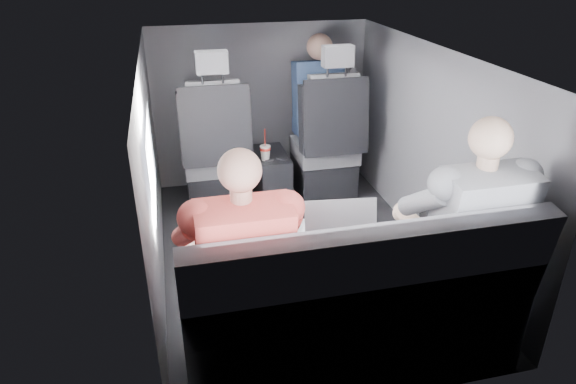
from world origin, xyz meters
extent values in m
plane|color=black|center=(0.00, 0.00, 0.00)|extent=(2.60, 2.60, 0.00)
plane|color=#B2B2AD|center=(0.00, 0.00, 1.35)|extent=(2.60, 2.60, 0.00)
cube|color=#56565B|center=(-0.90, 0.00, 0.68)|extent=(0.02, 2.60, 1.35)
cube|color=#56565B|center=(0.90, 0.00, 0.68)|extent=(0.02, 2.60, 1.35)
cube|color=#56565B|center=(0.00, 1.30, 0.68)|extent=(1.80, 0.02, 1.35)
cube|color=#56565B|center=(0.00, -1.30, 0.68)|extent=(1.80, 0.02, 1.35)
cube|color=white|center=(-0.88, -0.30, 0.90)|extent=(0.02, 0.75, 0.42)
cube|color=black|center=(0.45, 0.67, 0.80)|extent=(0.35, 0.11, 0.59)
cube|color=black|center=(-0.45, 0.92, 0.15)|extent=(0.46, 0.48, 0.30)
cube|color=#57575C|center=(-0.45, 0.90, 0.38)|extent=(0.48, 0.46, 0.14)
cube|color=#57575C|center=(-0.45, 0.70, 0.75)|extent=(0.38, 0.18, 0.61)
cube|color=black|center=(-0.67, 0.70, 0.72)|extent=(0.08, 0.21, 0.53)
cube|color=black|center=(-0.23, 0.70, 0.72)|extent=(0.08, 0.21, 0.53)
cube|color=black|center=(-0.45, 0.64, 0.74)|extent=(0.50, 0.11, 0.58)
cube|color=#57575C|center=(-0.45, 0.66, 1.19)|extent=(0.22, 0.10, 0.15)
cube|color=black|center=(0.45, 0.92, 0.15)|extent=(0.46, 0.48, 0.30)
cube|color=#57575C|center=(0.45, 0.90, 0.38)|extent=(0.48, 0.46, 0.14)
cube|color=#57575C|center=(0.45, 0.70, 0.75)|extent=(0.38, 0.18, 0.61)
cube|color=black|center=(0.23, 0.70, 0.72)|extent=(0.08, 0.21, 0.53)
cube|color=black|center=(0.67, 0.70, 0.72)|extent=(0.08, 0.21, 0.53)
cube|color=black|center=(0.45, 0.64, 0.74)|extent=(0.50, 0.11, 0.58)
cube|color=#57575C|center=(0.45, 0.66, 1.19)|extent=(0.22, 0.10, 0.15)
cube|color=black|center=(0.00, 0.88, 0.20)|extent=(0.24, 0.48, 0.40)
cylinder|color=black|center=(-0.05, 0.76, 0.41)|extent=(0.09, 0.09, 0.01)
cylinder|color=black|center=(0.06, 0.76, 0.41)|extent=(0.09, 0.09, 0.01)
cube|color=#57575C|center=(0.00, -1.02, 0.23)|extent=(1.60, 0.50, 0.45)
cube|color=#57575C|center=(0.00, -1.25, 0.68)|extent=(1.60, 0.17, 0.47)
cylinder|color=red|center=(-0.07, 0.76, 0.49)|extent=(0.08, 0.08, 0.02)
cylinder|color=white|center=(-0.07, 0.76, 0.51)|extent=(0.08, 0.08, 0.01)
cylinder|color=red|center=(-0.07, 0.76, 0.58)|extent=(0.01, 0.01, 0.14)
cube|color=white|center=(-0.47, -0.75, 0.59)|extent=(0.36, 0.34, 0.02)
cube|color=silver|center=(-0.47, -0.76, 0.60)|extent=(0.27, 0.23, 0.00)
cube|color=white|center=(-0.47, -0.68, 0.60)|extent=(0.10, 0.09, 0.00)
cube|color=white|center=(-0.47, -0.88, 0.70)|extent=(0.29, 0.21, 0.21)
cube|color=silver|center=(-0.47, -0.88, 0.70)|extent=(0.25, 0.17, 0.18)
cube|color=silver|center=(-0.02, -0.71, 0.59)|extent=(0.37, 0.28, 0.02)
cube|color=silver|center=(-0.02, -0.72, 0.60)|extent=(0.30, 0.17, 0.00)
cube|color=silver|center=(-0.02, -0.64, 0.60)|extent=(0.11, 0.07, 0.00)
cube|color=silver|center=(-0.02, -0.86, 0.71)|extent=(0.35, 0.11, 0.23)
cube|color=silver|center=(-0.02, -0.85, 0.71)|extent=(0.31, 0.09, 0.20)
cube|color=black|center=(0.61, -0.78, 0.59)|extent=(0.38, 0.34, 0.02)
cube|color=black|center=(0.61, -0.80, 0.60)|extent=(0.28, 0.23, 0.00)
cube|color=black|center=(0.61, -0.72, 0.60)|extent=(0.11, 0.09, 0.00)
cube|color=black|center=(0.61, -0.92, 0.70)|extent=(0.31, 0.20, 0.21)
cube|color=silver|center=(0.61, -0.91, 0.70)|extent=(0.27, 0.17, 0.18)
cube|color=#333338|center=(-0.63, -0.90, 0.51)|extent=(0.15, 0.43, 0.13)
cube|color=#333338|center=(-0.41, -0.90, 0.51)|extent=(0.15, 0.43, 0.13)
cube|color=#333338|center=(-0.63, -0.68, 0.23)|extent=(0.13, 0.13, 0.45)
cube|color=#333338|center=(-0.41, -0.68, 0.23)|extent=(0.13, 0.13, 0.45)
cube|color=#BA463D|center=(-0.52, -1.10, 0.75)|extent=(0.39, 0.26, 0.53)
sphere|color=tan|center=(-0.52, -1.07, 1.13)|extent=(0.17, 0.17, 0.17)
cylinder|color=tan|center=(-0.71, -0.82, 0.66)|extent=(0.11, 0.27, 0.12)
cylinder|color=tan|center=(-0.33, -0.82, 0.66)|extent=(0.11, 0.27, 0.12)
cube|color=navy|center=(0.45, -0.90, 0.52)|extent=(0.15, 0.45, 0.13)
cube|color=navy|center=(0.67, -0.90, 0.52)|extent=(0.15, 0.45, 0.13)
cube|color=navy|center=(0.45, -0.66, 0.23)|extent=(0.13, 0.13, 0.45)
cube|color=navy|center=(0.67, -0.66, 0.23)|extent=(0.13, 0.13, 0.45)
cube|color=slate|center=(0.56, -1.10, 0.77)|extent=(0.41, 0.28, 0.56)
sphere|color=tan|center=(0.56, -1.07, 1.17)|extent=(0.19, 0.19, 0.19)
cylinder|color=tan|center=(0.35, -0.82, 0.68)|extent=(0.12, 0.29, 0.12)
cylinder|color=tan|center=(0.77, -0.82, 0.68)|extent=(0.12, 0.29, 0.12)
cube|color=navy|center=(0.45, 1.08, 0.78)|extent=(0.41, 0.27, 0.60)
sphere|color=tan|center=(0.45, 1.10, 1.18)|extent=(0.21, 0.21, 0.21)
cube|color=navy|center=(0.45, 1.14, 0.49)|extent=(0.35, 0.41, 0.12)
camera|label=1|loc=(-0.76, -2.88, 1.92)|focal=32.00mm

